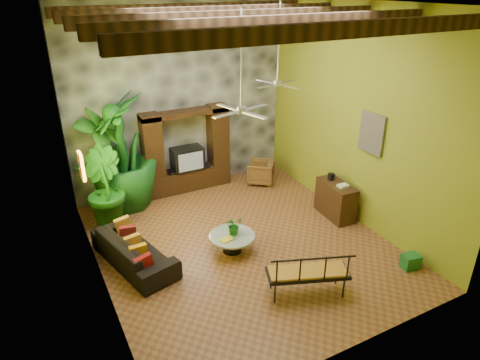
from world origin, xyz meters
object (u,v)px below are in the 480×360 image
tall_plant_b (103,189)px  coffee_table (232,241)px  tall_plant_a (106,157)px  ceiling_fan_back (278,74)px  wicker_armchair (260,172)px  green_bin (411,261)px  sofa (134,250)px  entertainment_center (187,157)px  side_console (336,200)px  tall_plant_c (122,152)px  ceiling_fan_front (241,99)px  iron_bench (310,272)px

tall_plant_b → coffee_table: (2.15, -2.38, -0.71)m
tall_plant_a → coffee_table: tall_plant_a is taller
ceiling_fan_back → tall_plant_b: (-4.05, 0.99, -2.44)m
wicker_armchair → coffee_table: 3.55m
ceiling_fan_back → green_bin: (1.05, -3.63, -3.25)m
coffee_table → sofa: bearing=164.5°
entertainment_center → side_console: entertainment_center is taller
sofa → green_bin: bearing=-133.3°
entertainment_center → coffee_table: entertainment_center is taller
tall_plant_c → sofa: bearing=-101.3°
tall_plant_a → entertainment_center: bearing=-0.4°
tall_plant_c → wicker_armchair: bearing=-6.9°
tall_plant_a → tall_plant_c: (0.36, -0.18, 0.13)m
coffee_table → tall_plant_c: bearing=114.9°
sofa → wicker_armchair: 4.80m
entertainment_center → tall_plant_b: bearing=-158.8°
ceiling_fan_front → sofa: (-2.10, 0.76, -3.08)m
tall_plant_a → side_console: 5.81m
side_console → green_bin: 2.43m
ceiling_fan_front → tall_plant_b: size_ratio=0.97×
entertainment_center → tall_plant_c: 1.86m
entertainment_center → side_console: size_ratio=2.17×
ceiling_fan_front → wicker_armchair: bearing=53.1°
wicker_armchair → green_bin: wicker_armchair is taller
tall_plant_a → ceiling_fan_back: bearing=-27.5°
ceiling_fan_back → side_console: (1.05, -1.22, -2.96)m
ceiling_fan_back → tall_plant_a: size_ratio=0.69×
tall_plant_b → side_console: (5.10, -2.20, -0.52)m
ceiling_fan_back → sofa: size_ratio=0.84×
ceiling_fan_back → green_bin: size_ratio=5.34×
sofa → tall_plant_a: 2.98m
entertainment_center → tall_plant_c: bearing=-174.7°
tall_plant_b → tall_plant_c: size_ratio=0.65×
tall_plant_b → entertainment_center: bearing=21.2°
ceiling_fan_back → tall_plant_b: bearing=166.3°
side_console → sofa: bearing=179.8°
tall_plant_b → coffee_table: tall_plant_b is taller
ceiling_fan_back → iron_bench: size_ratio=1.17×
coffee_table → wicker_armchair: bearing=49.7°
side_console → entertainment_center: bearing=134.2°
ceiling_fan_front → iron_bench: size_ratio=1.17×
iron_bench → side_console: 3.17m
iron_bench → tall_plant_c: bearing=133.4°
tall_plant_c → side_console: size_ratio=2.68×
entertainment_center → green_bin: 6.22m
ceiling_fan_front → coffee_table: 3.15m
tall_plant_b → tall_plant_c: (0.68, 0.79, 0.52)m
tall_plant_a → tall_plant_c: tall_plant_c is taller
ceiling_fan_back → coffee_table: ceiling_fan_back is taller
wicker_armchair → iron_bench: (-1.68, -4.67, 0.21)m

